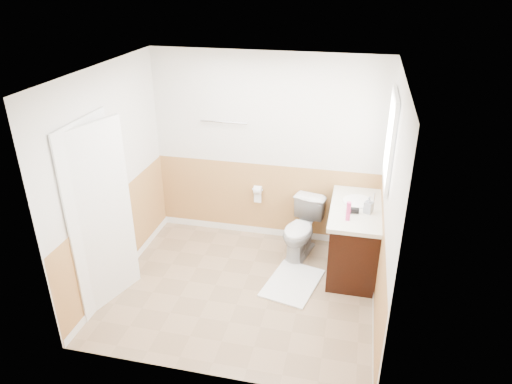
% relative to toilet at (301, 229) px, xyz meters
% --- Properties ---
extents(floor, '(3.00, 3.00, 0.00)m').
position_rel_toilet_xyz_m(floor, '(-0.55, -0.90, -0.36)').
color(floor, '#8C7051').
rests_on(floor, ground).
extents(ceiling, '(3.00, 3.00, 0.00)m').
position_rel_toilet_xyz_m(ceiling, '(-0.55, -0.90, 2.14)').
color(ceiling, white).
rests_on(ceiling, floor).
extents(wall_back, '(3.00, 0.00, 3.00)m').
position_rel_toilet_xyz_m(wall_back, '(-0.55, 0.40, 0.89)').
color(wall_back, silver).
rests_on(wall_back, floor).
extents(wall_front, '(3.00, 0.00, 3.00)m').
position_rel_toilet_xyz_m(wall_front, '(-0.55, -2.20, 0.89)').
color(wall_front, silver).
rests_on(wall_front, floor).
extents(wall_left, '(0.00, 3.00, 3.00)m').
position_rel_toilet_xyz_m(wall_left, '(-2.05, -0.90, 0.89)').
color(wall_left, silver).
rests_on(wall_left, floor).
extents(wall_right, '(0.00, 3.00, 3.00)m').
position_rel_toilet_xyz_m(wall_right, '(0.95, -0.90, 0.89)').
color(wall_right, silver).
rests_on(wall_right, floor).
extents(wainscot_back, '(3.00, 0.00, 3.00)m').
position_rel_toilet_xyz_m(wainscot_back, '(-0.55, 0.39, 0.14)').
color(wainscot_back, '#BF834C').
rests_on(wainscot_back, floor).
extents(wainscot_front, '(3.00, 0.00, 3.00)m').
position_rel_toilet_xyz_m(wainscot_front, '(-0.55, -2.19, 0.14)').
color(wainscot_front, '#BF834C').
rests_on(wainscot_front, floor).
extents(wainscot_left, '(0.00, 2.60, 2.60)m').
position_rel_toilet_xyz_m(wainscot_left, '(-2.04, -0.90, 0.14)').
color(wainscot_left, '#BF834C').
rests_on(wainscot_left, floor).
extents(wainscot_right, '(0.00, 2.60, 2.60)m').
position_rel_toilet_xyz_m(wainscot_right, '(0.94, -0.90, 0.14)').
color(wainscot_right, '#BF834C').
rests_on(wainscot_right, floor).
extents(toilet, '(0.56, 0.79, 0.73)m').
position_rel_toilet_xyz_m(toilet, '(0.00, 0.00, 0.00)').
color(toilet, silver).
rests_on(toilet, floor).
extents(bath_mat, '(0.71, 0.90, 0.02)m').
position_rel_toilet_xyz_m(bath_mat, '(0.00, -0.67, -0.35)').
color(bath_mat, white).
rests_on(bath_mat, floor).
extents(vanity_cabinet, '(0.55, 1.10, 0.80)m').
position_rel_toilet_xyz_m(vanity_cabinet, '(0.67, -0.19, 0.04)').
color(vanity_cabinet, black).
rests_on(vanity_cabinet, floor).
extents(vanity_knob_left, '(0.03, 0.03, 0.03)m').
position_rel_toilet_xyz_m(vanity_knob_left, '(0.37, -0.29, 0.19)').
color(vanity_knob_left, silver).
rests_on(vanity_knob_left, vanity_cabinet).
extents(vanity_knob_right, '(0.03, 0.03, 0.03)m').
position_rel_toilet_xyz_m(vanity_knob_right, '(0.37, -0.09, 0.19)').
color(vanity_knob_right, '#BBBAC1').
rests_on(vanity_knob_right, vanity_cabinet).
extents(countertop, '(0.60, 1.15, 0.05)m').
position_rel_toilet_xyz_m(countertop, '(0.66, -0.19, 0.46)').
color(countertop, silver).
rests_on(countertop, vanity_cabinet).
extents(sink_basin, '(0.36, 0.36, 0.02)m').
position_rel_toilet_xyz_m(sink_basin, '(0.67, -0.04, 0.50)').
color(sink_basin, white).
rests_on(sink_basin, countertop).
extents(faucet, '(0.02, 0.02, 0.14)m').
position_rel_toilet_xyz_m(faucet, '(0.85, -0.04, 0.56)').
color(faucet, silver).
rests_on(faucet, countertop).
extents(lotion_bottle, '(0.05, 0.05, 0.22)m').
position_rel_toilet_xyz_m(lotion_bottle, '(0.57, -0.51, 0.60)').
color(lotion_bottle, '#E33A81').
rests_on(lotion_bottle, countertop).
extents(soap_dispenser, '(0.12, 0.12, 0.20)m').
position_rel_toilet_xyz_m(soap_dispenser, '(0.79, -0.29, 0.58)').
color(soap_dispenser, '#8B929D').
rests_on(soap_dispenser, countertop).
extents(hair_dryer_body, '(0.14, 0.07, 0.07)m').
position_rel_toilet_xyz_m(hair_dryer_body, '(0.62, -0.33, 0.52)').
color(hair_dryer_body, black).
rests_on(hair_dryer_body, countertop).
extents(hair_dryer_handle, '(0.03, 0.03, 0.07)m').
position_rel_toilet_xyz_m(hair_dryer_handle, '(0.59, -0.34, 0.49)').
color(hair_dryer_handle, black).
rests_on(hair_dryer_handle, countertop).
extents(mirror_panel, '(0.02, 0.35, 0.90)m').
position_rel_toilet_xyz_m(mirror_panel, '(0.93, 0.20, 1.19)').
color(mirror_panel, silver).
rests_on(mirror_panel, wall_right).
extents(window_frame, '(0.04, 0.80, 1.00)m').
position_rel_toilet_xyz_m(window_frame, '(0.92, -0.31, 1.39)').
color(window_frame, white).
rests_on(window_frame, wall_right).
extents(window_glass, '(0.01, 0.70, 0.90)m').
position_rel_toilet_xyz_m(window_glass, '(0.94, -0.31, 1.39)').
color(window_glass, white).
rests_on(window_glass, wall_right).
extents(door, '(0.29, 0.78, 2.04)m').
position_rel_toilet_xyz_m(door, '(-1.95, -1.35, 0.66)').
color(door, white).
rests_on(door, wall_left).
extents(door_frame, '(0.02, 0.92, 2.10)m').
position_rel_toilet_xyz_m(door_frame, '(-2.02, -1.35, 0.67)').
color(door_frame, white).
rests_on(door_frame, wall_left).
extents(door_knob, '(0.06, 0.06, 0.06)m').
position_rel_toilet_xyz_m(door_knob, '(-1.89, -1.02, 0.59)').
color(door_knob, silver).
rests_on(door_knob, door).
extents(towel_bar, '(0.62, 0.02, 0.02)m').
position_rel_toilet_xyz_m(towel_bar, '(-1.10, 0.35, 1.24)').
color(towel_bar, silver).
rests_on(towel_bar, wall_back).
extents(tp_holder_bar, '(0.14, 0.02, 0.02)m').
position_rel_toilet_xyz_m(tp_holder_bar, '(-0.65, 0.33, 0.34)').
color(tp_holder_bar, silver).
rests_on(tp_holder_bar, wall_back).
extents(tp_roll, '(0.10, 0.11, 0.11)m').
position_rel_toilet_xyz_m(tp_roll, '(-0.65, 0.33, 0.34)').
color(tp_roll, white).
rests_on(tp_roll, tp_holder_bar).
extents(tp_sheet, '(0.10, 0.01, 0.16)m').
position_rel_toilet_xyz_m(tp_sheet, '(-0.65, 0.33, 0.23)').
color(tp_sheet, white).
rests_on(tp_sheet, tp_roll).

